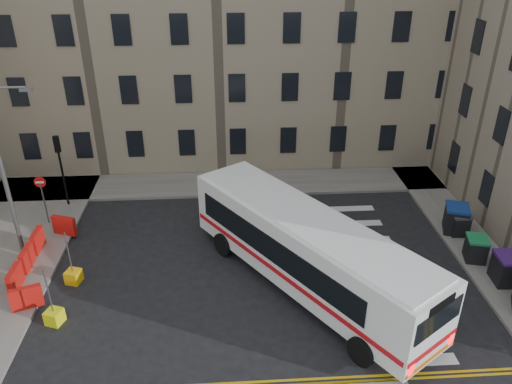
{
  "coord_description": "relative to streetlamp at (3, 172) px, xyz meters",
  "views": [
    {
      "loc": [
        -2.99,
        -18.81,
        13.9
      ],
      "look_at": [
        -1.65,
        1.86,
        3.0
      ],
      "focal_mm": 35.0,
      "sensor_mm": 36.0,
      "label": 1
    }
  ],
  "objects": [
    {
      "name": "ground",
      "position": [
        13.0,
        -2.0,
        -4.34
      ],
      "size": [
        120.0,
        120.0,
        0.0
      ],
      "primitive_type": "plane",
      "color": "black",
      "rests_on": "ground"
    },
    {
      "name": "pavement_north",
      "position": [
        7.0,
        6.6,
        -4.26
      ],
      "size": [
        36.0,
        3.2,
        0.15
      ],
      "primitive_type": "cube",
      "color": "slate",
      "rests_on": "ground"
    },
    {
      "name": "pavement_east",
      "position": [
        22.0,
        2.0,
        -4.26
      ],
      "size": [
        2.4,
        26.0,
        0.15
      ],
      "primitive_type": "cube",
      "color": "slate",
      "rests_on": "ground"
    },
    {
      "name": "terrace_north",
      "position": [
        6.0,
        13.5,
        4.28
      ],
      "size": [
        38.3,
        10.8,
        17.2
      ],
      "color": "gray",
      "rests_on": "ground"
    },
    {
      "name": "traffic_light_nw",
      "position": [
        1.0,
        4.5,
        -1.47
      ],
      "size": [
        0.28,
        0.22,
        4.1
      ],
      "color": "black",
      "rests_on": "pavement_west"
    },
    {
      "name": "streetlamp",
      "position": [
        0.0,
        0.0,
        0.0
      ],
      "size": [
        0.5,
        0.22,
        8.14
      ],
      "color": "#595B5E",
      "rests_on": "pavement_west"
    },
    {
      "name": "no_entry_north",
      "position": [
        0.5,
        2.5,
        -2.26
      ],
      "size": [
        0.6,
        0.08,
        3.0
      ],
      "color": "#595B5E",
      "rests_on": "pavement_west"
    },
    {
      "name": "roadworks_barriers",
      "position": [
        1.16,
        -1.5,
        -3.69
      ],
      "size": [
        1.66,
        6.26,
        1.0
      ],
      "color": "red",
      "rests_on": "pavement_west"
    },
    {
      "name": "bus",
      "position": [
        13.28,
        -3.49,
        -2.36
      ],
      "size": [
        9.43,
        11.99,
        3.43
      ],
      "rotation": [
        0.0,
        0.0,
        0.6
      ],
      "color": "white",
      "rests_on": "ground"
    },
    {
      "name": "wheelie_bin_b",
      "position": [
        22.06,
        -3.89,
        -3.51
      ],
      "size": [
        1.14,
        1.29,
        1.35
      ],
      "rotation": [
        0.0,
        0.0,
        -0.07
      ],
      "color": "black",
      "rests_on": "pavement_east"
    },
    {
      "name": "wheelie_bin_c",
      "position": [
        21.5,
        -2.16,
        -3.6
      ],
      "size": [
        1.15,
        1.25,
        1.17
      ],
      "rotation": [
        0.0,
        0.0,
        -0.24
      ],
      "color": "black",
      "rests_on": "pavement_east"
    },
    {
      "name": "wheelie_bin_d",
      "position": [
        21.67,
        0.12,
        -3.62
      ],
      "size": [
        0.91,
        1.04,
        1.13
      ],
      "rotation": [
        0.0,
        0.0,
        -0.02
      ],
      "color": "black",
      "rests_on": "pavement_east"
    },
    {
      "name": "wheelie_bin_e",
      "position": [
        21.6,
        0.34,
        -3.47
      ],
      "size": [
        1.47,
        1.57,
        1.42
      ],
      "rotation": [
        0.0,
        0.0,
        -0.32
      ],
      "color": "black",
      "rests_on": "pavement_east"
    },
    {
      "name": "bollard_yellow",
      "position": [
        3.09,
        -2.53,
        -4.04
      ],
      "size": [
        0.75,
        0.75,
        0.6
      ],
      "primitive_type": "cube",
      "rotation": [
        0.0,
        0.0,
        -0.3
      ],
      "color": "#FDB60E",
      "rests_on": "ground"
    },
    {
      "name": "bollard_chevron",
      "position": [
        3.0,
        -5.12,
        -4.04
      ],
      "size": [
        0.77,
        0.77,
        0.6
      ],
      "primitive_type": "cube",
      "rotation": [
        0.0,
        0.0,
        -0.35
      ],
      "color": "#EAF10E",
      "rests_on": "ground"
    }
  ]
}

